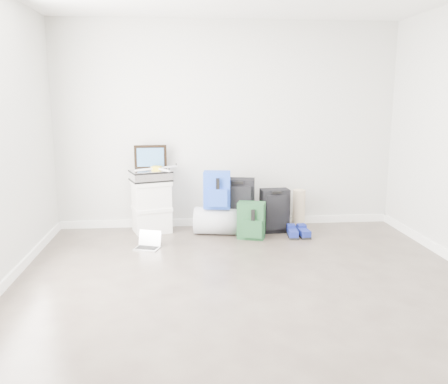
{
  "coord_description": "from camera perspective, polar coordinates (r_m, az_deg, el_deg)",
  "views": [
    {
      "loc": [
        -0.61,
        -3.78,
        1.74
      ],
      "look_at": [
        -0.1,
        1.9,
        0.58
      ],
      "focal_mm": 38.0,
      "sensor_mm": 36.0,
      "label": 1
    }
  ],
  "objects": [
    {
      "name": "carry_on",
      "position": [
        6.17,
        6.11,
        -2.25
      ],
      "size": [
        0.38,
        0.26,
        0.56
      ],
      "rotation": [
        0.0,
        0.0,
        0.09
      ],
      "color": "black",
      "rests_on": "ground"
    },
    {
      "name": "large_suitcase",
      "position": [
        6.1,
        1.5,
        -1.67
      ],
      "size": [
        0.5,
        0.37,
        0.7
      ],
      "rotation": [
        0.0,
        0.0,
        -0.2
      ],
      "color": "black",
      "rests_on": "ground"
    },
    {
      "name": "rolled_rug",
      "position": [
        6.45,
        8.99,
        -1.97
      ],
      "size": [
        0.17,
        0.17,
        0.51
      ],
      "primitive_type": "cylinder",
      "color": "tan",
      "rests_on": "ground"
    },
    {
      "name": "drone",
      "position": [
        6.08,
        -8.11,
        2.85
      ],
      "size": [
        0.53,
        0.53,
        0.05
      ],
      "rotation": [
        0.0,
        0.0,
        -0.2
      ],
      "color": "gold",
      "rests_on": "briefcase"
    },
    {
      "name": "ground",
      "position": [
        4.2,
        3.72,
        -12.99
      ],
      "size": [
        5.0,
        5.0,
        0.0
      ],
      "primitive_type": "plane",
      "color": "#3C312B",
      "rests_on": "ground"
    },
    {
      "name": "shoes",
      "position": [
        6.05,
        8.87,
        -4.87
      ],
      "size": [
        0.28,
        0.31,
        0.1
      ],
      "rotation": [
        0.0,
        0.0,
        -0.02
      ],
      "color": "black",
      "rests_on": "ground"
    },
    {
      "name": "painting",
      "position": [
        6.18,
        -8.83,
        4.17
      ],
      "size": [
        0.42,
        0.06,
        0.31
      ],
      "rotation": [
        0.0,
        0.0,
        0.06
      ],
      "color": "black",
      "rests_on": "briefcase"
    },
    {
      "name": "briefcase",
      "position": [
        6.12,
        -8.82,
        1.96
      ],
      "size": [
        0.57,
        0.49,
        0.14
      ],
      "primitive_type": "cube",
      "rotation": [
        0.0,
        0.0,
        0.32
      ],
      "color": "#B2B2B7",
      "rests_on": "boxes_stack"
    },
    {
      "name": "blue_backpack",
      "position": [
        5.94,
        -0.84,
        0.17
      ],
      "size": [
        0.36,
        0.28,
        0.47
      ],
      "rotation": [
        0.0,
        0.0,
        -0.13
      ],
      "color": "#193DA8",
      "rests_on": "duffel_bag"
    },
    {
      "name": "room_envelope",
      "position": [
        3.84,
        4.02,
        11.22
      ],
      "size": [
        4.52,
        5.02,
        2.71
      ],
      "color": "beige",
      "rests_on": "ground"
    },
    {
      "name": "boxes_stack",
      "position": [
        6.2,
        -8.71,
        -1.72
      ],
      "size": [
        0.56,
        0.5,
        0.67
      ],
      "rotation": [
        0.0,
        0.0,
        0.3
      ],
      "color": "silver",
      "rests_on": "ground"
    },
    {
      "name": "laptop",
      "position": [
        5.62,
        -9.09,
        -6.19
      ],
      "size": [
        0.33,
        0.28,
        0.2
      ],
      "rotation": [
        0.0,
        0.0,
        -0.34
      ],
      "color": "silver",
      "rests_on": "ground"
    },
    {
      "name": "duffel_bag",
      "position": [
        6.06,
        -0.86,
        -3.48
      ],
      "size": [
        0.62,
        0.45,
        0.35
      ],
      "primitive_type": "cylinder",
      "rotation": [
        0.0,
        1.57,
        -0.19
      ],
      "color": "gray",
      "rests_on": "ground"
    },
    {
      "name": "green_backpack",
      "position": [
        5.87,
        3.31,
        -3.54
      ],
      "size": [
        0.37,
        0.32,
        0.46
      ],
      "rotation": [
        0.0,
        0.0,
        -0.31
      ],
      "color": "#163C21",
      "rests_on": "ground"
    }
  ]
}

